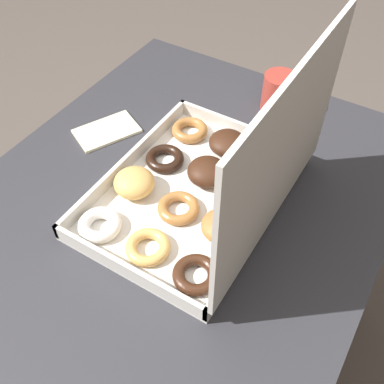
{
  "coord_description": "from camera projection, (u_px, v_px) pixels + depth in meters",
  "views": [
    {
      "loc": [
        0.43,
        0.31,
        1.34
      ],
      "look_at": [
        -0.05,
        0.02,
        0.72
      ],
      "focal_mm": 42.0,
      "sensor_mm": 36.0,
      "label": 1
    }
  ],
  "objects": [
    {
      "name": "ground_plane",
      "position": [
        178.0,
        358.0,
        1.35
      ],
      "size": [
        8.0,
        8.0,
        0.0
      ],
      "primitive_type": "plane",
      "color": "#564C44"
    },
    {
      "name": "dining_table",
      "position": [
        171.0,
        245.0,
        0.91
      ],
      "size": [
        0.97,
        0.74,
        0.7
      ],
      "color": "#2D2D33",
      "rests_on": "ground_plane"
    },
    {
      "name": "donut_box",
      "position": [
        212.0,
        182.0,
        0.79
      ],
      "size": [
        0.41,
        0.31,
        0.34
      ],
      "color": "silver",
      "rests_on": "dining_table"
    },
    {
      "name": "coffee_mug",
      "position": [
        279.0,
        92.0,
        0.99
      ],
      "size": [
        0.07,
        0.07,
        0.09
      ],
      "color": "#A3382D",
      "rests_on": "dining_table"
    },
    {
      "name": "paper_napkin",
      "position": [
        107.0,
        131.0,
        0.97
      ],
      "size": [
        0.15,
        0.13,
        0.01
      ],
      "color": "beige",
      "rests_on": "dining_table"
    }
  ]
}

